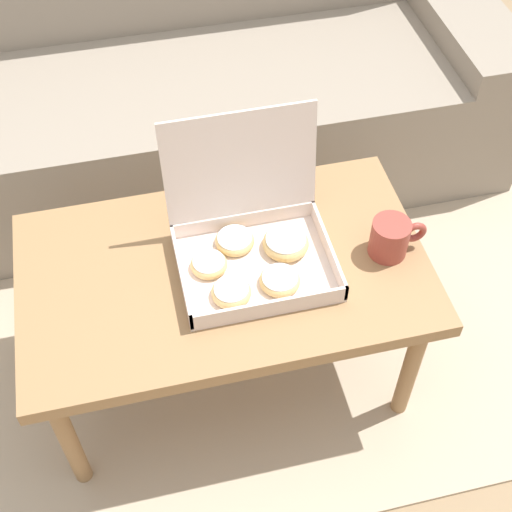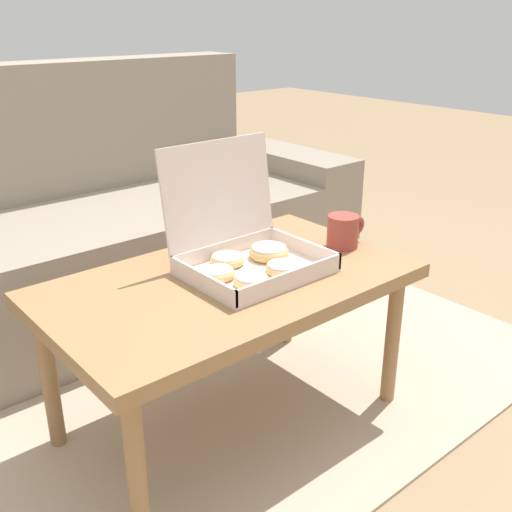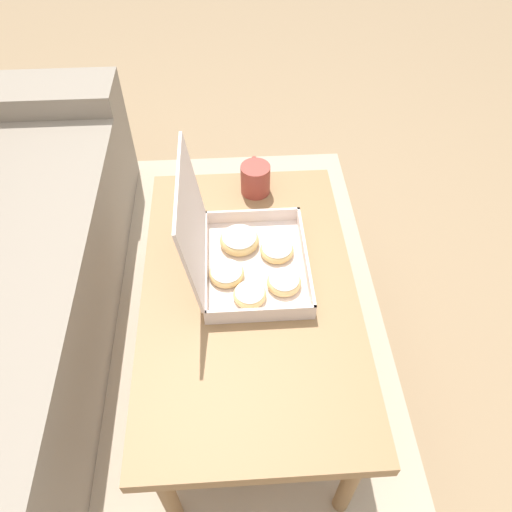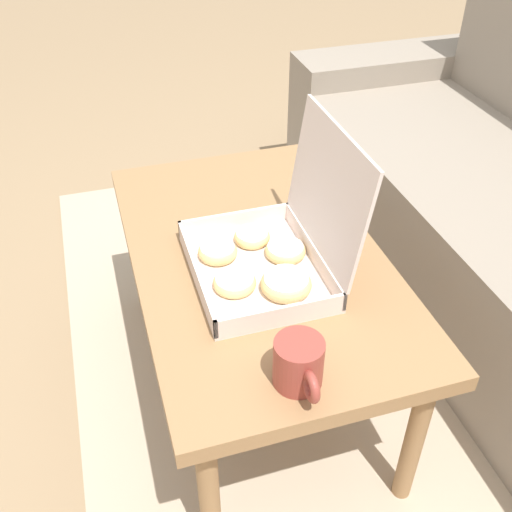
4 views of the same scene
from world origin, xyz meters
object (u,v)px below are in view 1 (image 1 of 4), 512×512
(coffee_mug, at_px, (391,238))
(pastry_box, at_px, (252,243))
(coffee_table, at_px, (224,280))
(couch, at_px, (170,89))

(coffee_mug, bearing_deg, pastry_box, 170.45)
(coffee_mug, bearing_deg, coffee_table, 174.13)
(couch, bearing_deg, coffee_mug, -67.35)
(coffee_table, bearing_deg, coffee_mug, -5.87)
(couch, bearing_deg, pastry_box, -85.33)
(couch, relative_size, coffee_table, 2.27)
(pastry_box, distance_m, coffee_mug, 0.34)
(coffee_table, bearing_deg, pastry_box, 10.54)
(coffee_table, relative_size, coffee_mug, 7.02)
(couch, height_order, coffee_table, couch)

